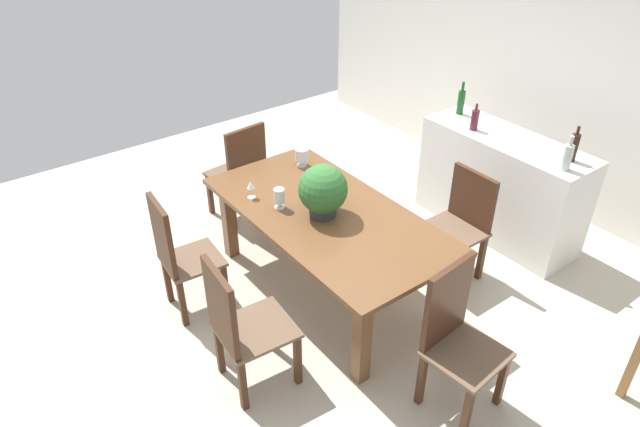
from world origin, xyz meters
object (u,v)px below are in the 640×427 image
wine_bottle_tall (461,102)px  wine_bottle_clear (574,147)px  crystal_vase_center_near (279,197)px  kitchen_counter (500,185)px  chair_near_right (239,324)px  chair_head_end (241,169)px  chair_far_right (461,220)px  chair_foot_end (455,332)px  dining_table (327,224)px  chair_near_left (178,253)px  wine_glass (251,186)px  wine_bottle_green (475,120)px  wine_bottle_dark (567,157)px  flower_centerpiece (323,190)px  crystal_vase_left (302,155)px

wine_bottle_tall → wine_bottle_clear: (1.19, -0.01, -0.00)m
crystal_vase_center_near → kitchen_counter: (0.52, 2.07, -0.38)m
chair_near_right → chair_head_end: bearing=-25.8°
kitchen_counter → chair_far_right: bearing=-74.8°
chair_foot_end → wine_bottle_tall: 2.60m
dining_table → kitchen_counter: 1.85m
dining_table → chair_near_left: (-0.47, -1.03, -0.10)m
wine_glass → wine_bottle_green: size_ratio=0.62×
kitchen_counter → wine_bottle_dark: bearing=-11.3°
crystal_vase_center_near → chair_near_left: bearing=-104.5°
chair_near_left → wine_bottle_tall: size_ratio=3.28×
chair_foot_end → chair_far_right: size_ratio=1.11×
chair_near_left → wine_bottle_dark: 3.09m
chair_head_end → wine_bottle_tall: 2.16m
kitchen_counter → wine_bottle_clear: wine_bottle_clear is taller
chair_near_left → wine_glass: (-0.06, 0.69, 0.32)m
wine_bottle_green → flower_centerpiece: bearing=-87.8°
chair_near_left → crystal_vase_left: 1.37m
chair_near_left → chair_foot_end: (1.81, 1.02, 0.01)m
wine_bottle_tall → crystal_vase_left: bearing=-102.2°
flower_centerpiece → wine_bottle_green: 1.75m
wine_bottle_green → chair_near_right: bearing=-79.5°
chair_far_right → chair_head_end: bearing=-149.5°
wine_glass → wine_bottle_clear: 2.60m
chair_near_left → wine_bottle_clear: bearing=-109.1°
dining_table → chair_head_end: (-1.33, 0.01, -0.10)m
flower_centerpiece → kitchen_counter: (0.24, 1.87, -0.50)m
dining_table → wine_bottle_dark: (0.87, 1.70, 0.42)m
crystal_vase_left → dining_table: bearing=-21.2°
chair_head_end → flower_centerpiece: (1.34, -0.05, 0.42)m
wine_bottle_dark → wine_bottle_clear: bearing=108.4°
wine_bottle_green → chair_near_left: bearing=-98.6°
wine_bottle_dark → flower_centerpiece: bearing=-116.3°
chair_near_right → flower_centerpiece: 1.17m
chair_near_left → wine_bottle_clear: size_ratio=3.40×
flower_centerpiece → wine_bottle_green: bearing=92.2°
wine_bottle_clear → wine_bottle_green: wine_bottle_clear is taller
wine_bottle_dark → chair_foot_end: bearing=-74.8°
chair_near_left → wine_glass: chair_near_left is taller
crystal_vase_left → chair_foot_end: bearing=-8.0°
crystal_vase_center_near → wine_bottle_dark: bearing=59.8°
dining_table → crystal_vase_left: (-0.72, 0.28, 0.21)m
dining_table → crystal_vase_left: bearing=158.8°
chair_near_left → kitchen_counter: chair_near_left is taller
chair_near_right → wine_bottle_clear: size_ratio=3.39×
dining_table → kitchen_counter: kitchen_counter is taller
chair_near_right → chair_far_right: 2.08m
chair_foot_end → kitchen_counter: 2.13m
wine_glass → kitchen_counter: bearing=70.3°
wine_glass → wine_bottle_clear: (1.34, 2.22, 0.21)m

